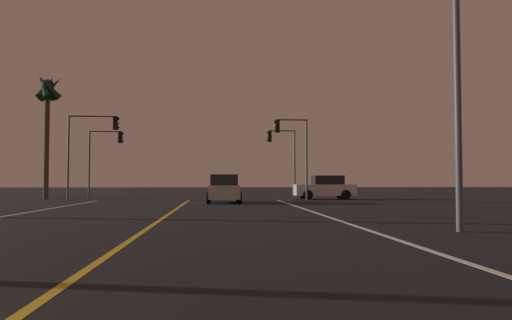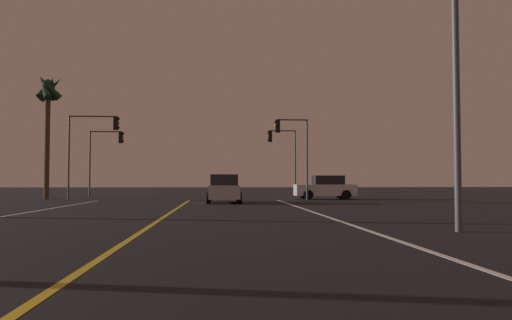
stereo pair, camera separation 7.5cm
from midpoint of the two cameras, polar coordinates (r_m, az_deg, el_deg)
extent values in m
cube|color=silver|center=(15.04, 11.42, -7.40)|extent=(0.16, 39.13, 0.01)
cube|color=gold|center=(14.64, -12.10, -7.54)|extent=(0.16, 39.13, 0.01)
cylinder|color=black|center=(31.74, -5.24, -4.14)|extent=(0.22, 0.68, 0.68)
cylinder|color=black|center=(31.76, -1.98, -4.15)|extent=(0.22, 0.68, 0.68)
cylinder|color=black|center=(29.04, -5.34, -4.31)|extent=(0.22, 0.68, 0.68)
cylinder|color=black|center=(29.06, -1.78, -4.32)|extent=(0.22, 0.68, 0.68)
cube|color=#B7BABF|center=(30.38, -3.58, -3.63)|extent=(1.80, 4.30, 0.80)
cube|color=black|center=(30.12, -3.57, -2.27)|extent=(1.60, 2.10, 0.64)
cube|color=red|center=(28.28, -4.76, -3.52)|extent=(0.24, 0.08, 0.16)
cube|color=red|center=(28.29, -2.32, -3.52)|extent=(0.24, 0.08, 0.16)
cylinder|color=black|center=(35.28, 6.02, -3.96)|extent=(0.68, 0.22, 0.68)
cylinder|color=black|center=(37.06, 5.53, -3.88)|extent=(0.68, 0.22, 0.68)
cylinder|color=black|center=(35.86, 10.28, -3.91)|extent=(0.68, 0.22, 0.68)
cylinder|color=black|center=(37.60, 9.60, -3.84)|extent=(0.68, 0.22, 0.68)
cube|color=silver|center=(36.42, 7.86, -3.40)|extent=(4.30, 1.80, 0.80)
cube|color=black|center=(36.47, 8.24, -2.26)|extent=(2.10, 1.60, 0.64)
cube|color=red|center=(36.33, 11.30, -3.22)|extent=(0.08, 0.24, 0.16)
cube|color=red|center=(37.49, 10.82, -3.19)|extent=(0.08, 0.24, 0.16)
cylinder|color=#4C4C51|center=(35.06, 5.87, 0.07)|extent=(0.14, 0.14, 5.62)
cylinder|color=#4C4C51|center=(35.13, 4.21, 4.57)|extent=(2.04, 0.10, 0.10)
cube|color=black|center=(34.94, 2.55, 3.86)|extent=(0.28, 0.36, 0.90)
sphere|color=#3A0605|center=(34.96, 2.29, 4.36)|extent=(0.20, 0.20, 0.20)
sphere|color=orange|center=(34.92, 2.29, 3.87)|extent=(0.20, 0.20, 0.20)
sphere|color=#063816|center=(34.89, 2.29, 3.38)|extent=(0.20, 0.20, 0.20)
cylinder|color=#4C4C51|center=(35.98, -20.44, 0.23)|extent=(0.14, 0.14, 5.74)
cylinder|color=#4C4C51|center=(35.81, -18.00, 4.74)|extent=(3.09, 0.10, 0.10)
cube|color=black|center=(35.42, -15.57, 4.05)|extent=(0.28, 0.36, 0.90)
sphere|color=#3A0605|center=(35.42, -15.31, 4.54)|extent=(0.20, 0.20, 0.20)
sphere|color=orange|center=(35.39, -15.31, 4.06)|extent=(0.20, 0.20, 0.20)
sphere|color=#063816|center=(35.35, -15.32, 3.57)|extent=(0.20, 0.20, 0.20)
cylinder|color=#4C4C51|center=(40.48, 4.52, -0.42)|extent=(0.14, 0.14, 5.40)
cylinder|color=#4C4C51|center=(40.52, 3.10, 3.33)|extent=(2.01, 0.10, 0.10)
cube|color=black|center=(40.36, 1.68, 2.71)|extent=(0.28, 0.36, 0.90)
sphere|color=#3A0605|center=(40.38, 1.45, 3.14)|extent=(0.20, 0.20, 0.20)
sphere|color=orange|center=(40.35, 1.45, 2.71)|extent=(0.20, 0.20, 0.20)
sphere|color=#063816|center=(40.32, 1.45, 2.29)|extent=(0.20, 0.20, 0.20)
cylinder|color=#4C4C51|center=(41.27, -18.31, -0.45)|extent=(0.14, 0.14, 5.24)
cylinder|color=#4C4C51|center=(41.16, -16.66, 3.11)|extent=(2.37, 0.10, 0.10)
cube|color=black|center=(40.88, -15.05, 2.50)|extent=(0.28, 0.36, 0.90)
sphere|color=#3A0605|center=(40.88, -14.82, 2.92)|extent=(0.20, 0.20, 0.20)
sphere|color=orange|center=(40.85, -14.83, 2.50)|extent=(0.20, 0.20, 0.20)
sphere|color=#063816|center=(40.83, -14.83, 2.08)|extent=(0.20, 0.20, 0.20)
cylinder|color=#4C4C51|center=(14.43, 21.92, 8.32)|extent=(0.18, 0.18, 7.94)
cylinder|color=#473826|center=(38.71, -22.58, 1.69)|extent=(0.36, 0.36, 7.88)
sphere|color=#19381E|center=(39.21, -22.48, 7.81)|extent=(0.90, 0.90, 0.90)
cone|color=#19381E|center=(39.18, -22.05, 7.59)|extent=(1.00, 1.77, 1.73)
cone|color=#19381E|center=(39.40, -22.19, 7.53)|extent=(2.22, 1.42, 1.85)
cone|color=#19381E|center=(39.40, -22.79, 7.54)|extent=(1.15, 1.48, 1.71)
cone|color=#19381E|center=(39.07, -22.89, 7.63)|extent=(1.60, 1.65, 1.95)
cone|color=#19381E|center=(38.90, -22.37, 7.66)|extent=(1.82, 1.47, 1.84)
camera|label=1|loc=(0.04, -94.14, 0.17)|focal=35.22mm
camera|label=2|loc=(0.04, 85.86, -0.17)|focal=35.22mm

